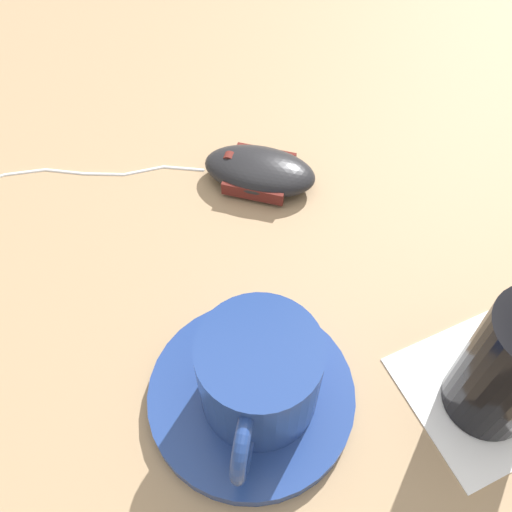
% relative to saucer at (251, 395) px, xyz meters
% --- Properties ---
extents(ground_plane, '(3.00, 3.00, 0.00)m').
position_rel_saucer_xyz_m(ground_plane, '(-0.10, -0.09, -0.01)').
color(ground_plane, '#9E7F5B').
extents(saucer, '(0.15, 0.15, 0.01)m').
position_rel_saucer_xyz_m(saucer, '(0.00, 0.00, 0.00)').
color(saucer, navy).
rests_on(saucer, ground).
extents(coffee_cup, '(0.08, 0.12, 0.07)m').
position_rel_saucer_xyz_m(coffee_cup, '(-0.00, 0.00, 0.04)').
color(coffee_cup, navy).
rests_on(coffee_cup, saucer).
extents(computer_mouse, '(0.12, 0.09, 0.03)m').
position_rel_saucer_xyz_m(computer_mouse, '(-0.02, -0.22, 0.01)').
color(computer_mouse, black).
rests_on(computer_mouse, ground).
extents(mouse_cable, '(0.27, 0.04, 0.00)m').
position_rel_saucer_xyz_m(mouse_cable, '(0.17, -0.24, -0.01)').
color(mouse_cable, white).
rests_on(mouse_cable, ground).
extents(napkin_under_glass, '(0.15, 0.15, 0.00)m').
position_rel_saucer_xyz_m(napkin_under_glass, '(-0.18, 0.00, -0.01)').
color(napkin_under_glass, white).
rests_on(napkin_under_glass, ground).
extents(drinking_glass, '(0.06, 0.06, 0.11)m').
position_rel_saucer_xyz_m(drinking_glass, '(-0.17, 0.01, 0.05)').
color(drinking_glass, black).
rests_on(drinking_glass, napkin_under_glass).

